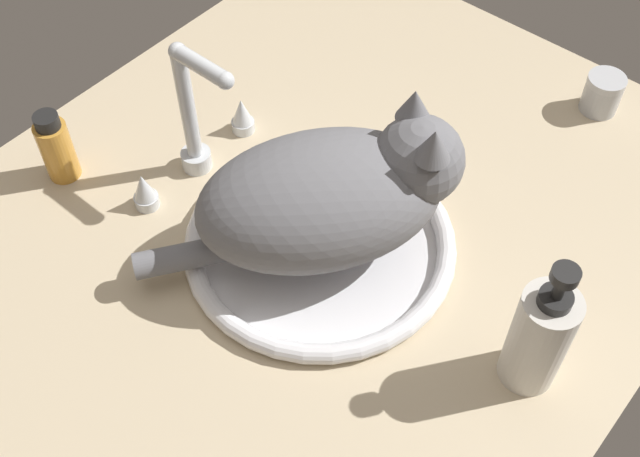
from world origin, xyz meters
TOP-DOWN VIEW (x-y plane):
  - countertop at (0.00, 0.00)cm, footprint 101.55×83.16cm
  - sink_basin at (-2.46, -2.92)cm, footprint 33.28×33.28cm
  - faucet at (-2.46, 17.83)cm, footprint 21.05×10.75cm
  - cat at (-0.70, -4.15)cm, footprint 36.01×31.30cm
  - metal_jar at (42.10, -16.97)cm, footprint 5.34×5.34cm
  - amber_bottle at (-14.75, 30.99)cm, footprint 4.23×4.23cm
  - soap_pump_bottle at (-0.74, -31.08)cm, footprint 6.22×6.22cm

SIDE VIEW (x-z plane):
  - countertop at x=0.00cm, z-range 0.00..3.00cm
  - sink_basin at x=-2.46cm, z-range 2.85..5.24cm
  - metal_jar at x=42.10cm, z-range 3.02..8.69cm
  - amber_bottle at x=-14.75cm, z-range 2.65..13.07cm
  - soap_pump_bottle at x=-0.74cm, z-range 0.83..19.96cm
  - faucet at x=-2.46cm, z-range 0.69..21.12cm
  - cat at x=-0.70cm, z-range 3.78..21.82cm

